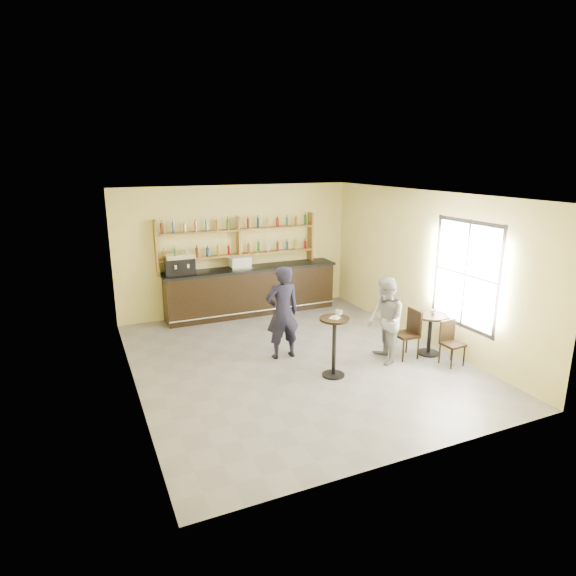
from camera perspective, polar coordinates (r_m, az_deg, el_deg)
name	(u,v)px	position (r m, az deg, el deg)	size (l,w,h in m)	color
floor	(295,360)	(9.53, 0.87, -8.56)	(7.00, 7.00, 0.00)	gray
ceiling	(296,195)	(8.75, 0.96, 11.00)	(7.00, 7.00, 0.00)	white
wall_back	(237,250)	(12.20, -6.06, 4.53)	(7.00, 7.00, 0.00)	#F9ED8D
wall_front	(415,346)	(6.17, 14.85, -6.65)	(7.00, 7.00, 0.00)	#F9ED8D
wall_left	(129,300)	(8.25, -18.35, -1.36)	(7.00, 7.00, 0.00)	#F9ED8D
wall_right	(424,267)	(10.60, 15.80, 2.41)	(7.00, 7.00, 0.00)	#F9ED8D
window_pane	(466,275)	(9.71, 20.30, 1.50)	(2.00, 2.00, 0.00)	white
window_frame	(465,275)	(9.70, 20.28, 1.49)	(0.04, 1.70, 2.10)	black
shelf_unit	(238,242)	(12.04, -5.89, 5.41)	(4.00, 0.26, 1.40)	brown
liquor_bottles	(238,235)	(12.01, -5.91, 6.21)	(3.68, 0.10, 1.00)	#8C5919
bar_counter	(252,290)	(12.17, -4.35, -0.29)	(4.41, 0.86, 1.20)	black
espresso_machine	(180,264)	(11.52, -12.69, 2.78)	(0.67, 0.43, 0.48)	black
pastry_case	(240,262)	(11.90, -5.75, 3.03)	(0.50, 0.40, 0.30)	silver
pedestal_table	(334,347)	(8.73, 5.47, -7.01)	(0.54, 0.54, 1.11)	black
napkin	(335,318)	(8.53, 5.56, -3.54)	(0.17, 0.17, 0.00)	white
donut	(336,317)	(8.52, 5.66, -3.42)	(0.11, 0.11, 0.04)	#E8BA55
cup_pedestal	(339,313)	(8.67, 6.05, -2.93)	(0.12, 0.12, 0.10)	white
man_main	(283,312)	(9.36, -0.65, -2.89)	(0.68, 0.45, 1.87)	black
cafe_table	(430,334)	(10.09, 16.43, -5.29)	(0.66, 0.66, 0.83)	black
cup_cafe	(433,312)	(9.98, 16.85, -2.73)	(0.10, 0.10, 0.10)	white
chair_west	(406,334)	(9.77, 13.79, -5.34)	(0.42, 0.42, 0.97)	black
chair_south	(453,344)	(9.71, 18.94, -6.26)	(0.37, 0.37, 0.85)	black
patron_second	(385,321)	(9.36, 11.43, -3.83)	(0.81, 0.63, 1.68)	#949599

